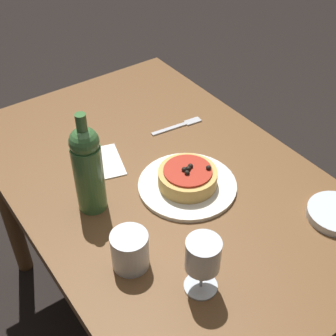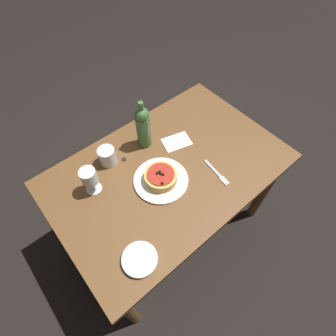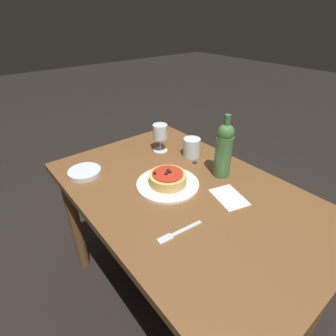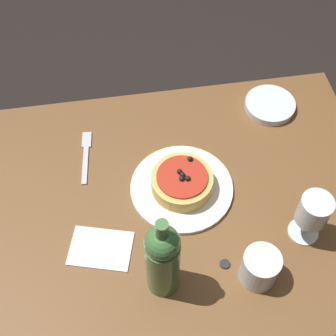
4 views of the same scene
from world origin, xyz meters
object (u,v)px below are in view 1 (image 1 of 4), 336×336
(pizza, at_px, (188,177))
(side_bowl, at_px, (336,214))
(fork, at_px, (180,126))
(bottle_cap, at_px, (130,237))
(dining_table, at_px, (162,202))
(wine_glass, at_px, (203,257))
(dinner_plate, at_px, (187,185))
(water_cup, at_px, (130,250))
(wine_bottle, at_px, (88,168))

(pizza, height_order, side_bowl, pizza)
(fork, distance_m, bottle_cap, 0.49)
(dining_table, distance_m, wine_glass, 0.43)
(dinner_plate, relative_size, pizza, 1.68)
(bottle_cap, bearing_deg, dinner_plate, -73.92)
(water_cup, relative_size, fork, 0.53)
(dining_table, height_order, fork, fork)
(dining_table, distance_m, wine_bottle, 0.31)
(water_cup, distance_m, bottle_cap, 0.09)
(side_bowl, bearing_deg, fork, 9.08)
(dinner_plate, relative_size, wine_bottle, 0.94)
(dinner_plate, xyz_separation_m, side_bowl, (-0.31, -0.24, 0.00))
(dining_table, relative_size, dinner_plate, 4.43)
(water_cup, xyz_separation_m, bottle_cap, (0.07, -0.04, -0.04))
(side_bowl, bearing_deg, wine_glass, 85.45)
(dining_table, bearing_deg, bottle_cap, 126.17)
(dining_table, bearing_deg, wine_bottle, 87.05)
(side_bowl, distance_m, bottle_cap, 0.53)
(dining_table, height_order, wine_glass, wine_glass)
(dinner_plate, height_order, water_cup, water_cup)
(fork, bearing_deg, wine_bottle, -152.40)
(dinner_plate, bearing_deg, dining_table, 23.48)
(pizza, distance_m, bottle_cap, 0.24)
(dinner_plate, xyz_separation_m, wine_glass, (-0.28, 0.17, 0.10))
(pizza, bearing_deg, water_cup, 116.64)
(pizza, height_order, fork, pizza)
(pizza, distance_m, wine_bottle, 0.28)
(pizza, distance_m, wine_glass, 0.33)
(dining_table, height_order, bottle_cap, bottle_cap)
(dining_table, height_order, water_cup, water_cup)
(wine_bottle, height_order, side_bowl, wine_bottle)
(fork, bearing_deg, dinner_plate, -116.19)
(wine_glass, xyz_separation_m, wine_bottle, (0.36, 0.07, 0.03))
(wine_glass, bearing_deg, water_cup, 32.67)
(pizza, bearing_deg, side_bowl, -141.94)
(dining_table, distance_m, water_cup, 0.35)
(dinner_plate, relative_size, wine_glass, 1.82)
(pizza, bearing_deg, bottle_cap, 106.06)
(bottle_cap, bearing_deg, water_cup, 150.12)
(side_bowl, bearing_deg, wine_bottle, 50.87)
(wine_bottle, bearing_deg, fork, -68.55)
(dining_table, bearing_deg, side_bowl, -144.45)
(dining_table, xyz_separation_m, dinner_plate, (-0.08, -0.03, 0.11))
(pizza, xyz_separation_m, wine_bottle, (0.09, 0.24, 0.09))
(wine_bottle, distance_m, fork, 0.45)
(wine_bottle, bearing_deg, bottle_cap, -172.77)
(water_cup, height_order, side_bowl, water_cup)
(dining_table, distance_m, fork, 0.27)
(water_cup, relative_size, bottle_cap, 3.95)
(dining_table, bearing_deg, fork, -48.13)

